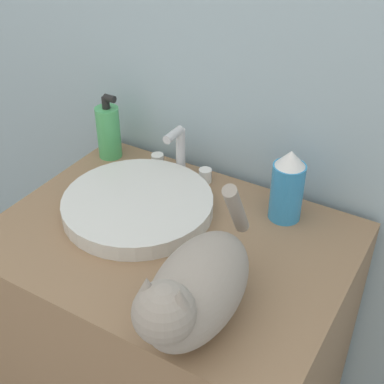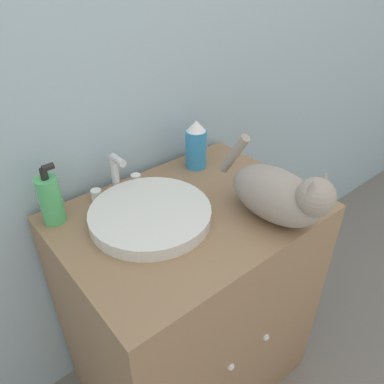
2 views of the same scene
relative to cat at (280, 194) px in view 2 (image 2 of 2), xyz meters
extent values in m
cube|color=#9EB7C6|center=(-0.17, 0.50, 0.36)|extent=(6.00, 0.05, 2.50)
cube|color=#8C6B4C|center=(-0.17, 0.18, -0.49)|extent=(0.75, 0.55, 0.81)
sphere|color=silver|center=(-0.24, -0.10, -0.45)|extent=(0.02, 0.02, 0.02)
sphere|color=silver|center=(-0.09, -0.10, -0.45)|extent=(0.02, 0.02, 0.02)
cylinder|color=silver|center=(-0.28, 0.22, -0.06)|extent=(0.34, 0.34, 0.04)
cylinder|color=silver|center=(-0.28, 0.41, -0.02)|extent=(0.02, 0.02, 0.13)
cylinder|color=silver|center=(-0.28, 0.38, 0.04)|extent=(0.02, 0.06, 0.02)
cylinder|color=white|center=(-0.35, 0.41, -0.07)|extent=(0.03, 0.03, 0.03)
cylinder|color=white|center=(-0.21, 0.41, -0.07)|extent=(0.03, 0.03, 0.03)
ellipsoid|color=gray|center=(0.00, 0.02, -0.01)|extent=(0.16, 0.28, 0.15)
sphere|color=gray|center=(0.01, -0.10, 0.04)|extent=(0.11, 0.11, 0.10)
cone|color=gray|center=(-0.02, -0.10, 0.08)|extent=(0.04, 0.04, 0.04)
cone|color=gray|center=(0.03, -0.10, 0.08)|extent=(0.04, 0.04, 0.04)
cylinder|color=gray|center=(-0.01, 0.17, 0.06)|extent=(0.03, 0.10, 0.15)
cylinder|color=#4CB266|center=(-0.49, 0.39, -0.01)|extent=(0.06, 0.06, 0.14)
cylinder|color=black|center=(-0.49, 0.39, 0.07)|extent=(0.02, 0.02, 0.03)
cylinder|color=black|center=(-0.47, 0.39, 0.09)|extent=(0.03, 0.02, 0.02)
cylinder|color=#338CCC|center=(0.01, 0.37, -0.02)|extent=(0.07, 0.07, 0.14)
cone|color=white|center=(0.01, 0.37, 0.07)|extent=(0.07, 0.07, 0.04)
camera|label=1|loc=(0.33, -0.56, 0.65)|focal=50.00mm
camera|label=2|loc=(-0.72, -0.50, 0.57)|focal=35.00mm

